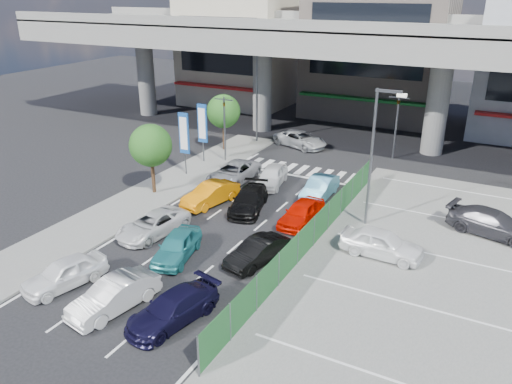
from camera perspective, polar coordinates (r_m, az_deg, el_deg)
The scene contains 31 objects.
ground at distance 27.76m, azimuth -5.28°, elevation -5.55°, with size 120.00×120.00×0.00m, color black.
parking_lot at distance 26.03m, azimuth 18.42°, elevation -8.68°, with size 12.00×28.00×0.06m, color #61625F.
sidewalk_left at distance 34.47m, azimuth -11.52°, elevation -0.08°, with size 4.00×30.00×0.12m, color #61625F.
fence_run at distance 25.96m, azimuth 5.81°, elevation -5.42°, with size 0.16×22.00×1.80m, color #1B5023, non-canonical shape.
expressway at distance 44.77m, azimuth 10.32°, elevation 16.65°, with size 64.00×14.00×10.75m.
building_west at distance 60.54m, azimuth -1.82°, elevation 16.22°, with size 12.00×10.90×13.00m.
building_center at distance 55.39m, azimuth 13.90°, elevation 16.08°, with size 14.00×10.90×15.00m.
traffic_light_left at distance 39.06m, azimuth -3.65°, elevation 8.97°, with size 1.60×1.24×5.20m.
traffic_light_right at distance 41.26m, azimuth 15.88°, elevation 8.89°, with size 1.60×1.24×5.20m.
street_lamp_right at distance 28.42m, azimuth 13.48°, elevation 5.00°, with size 1.65×0.22×8.00m.
street_lamp_left at distance 44.07m, azimuth 0.30°, elevation 11.66°, with size 1.65×0.22×8.00m.
signboard_near at distance 36.60m, azimuth -8.22°, elevation 6.45°, with size 0.80×0.14×4.70m.
signboard_far at distance 39.19m, azimuth -6.15°, elevation 7.61°, with size 0.80×0.14×4.70m.
tree_near at distance 33.37m, azimuth -11.95°, elevation 5.21°, with size 2.80×2.80×4.80m.
tree_far at distance 42.08m, azimuth -3.74°, elevation 9.17°, with size 2.80×2.80×4.80m.
van_white_back_left at distance 25.05m, azimuth -21.02°, elevation -8.63°, with size 1.60×3.98×1.36m, color white.
hatch_white_back_mid at distance 22.70m, azimuth -15.91°, elevation -11.30°, with size 1.46×4.19×1.38m, color silver.
minivan_navy_back at distance 21.48m, azimuth -9.49°, elevation -12.99°, with size 1.76×4.34×1.26m, color black.
sedan_white_mid_left at distance 28.61m, azimuth -11.71°, elevation -3.65°, with size 2.08×4.52×1.26m, color silver.
taxi_teal_mid at distance 26.01m, azimuth -9.03°, elevation -6.10°, with size 1.59×3.96×1.35m, color teal.
hatch_black_mid_right at distance 25.23m, azimuth 0.15°, elevation -6.86°, with size 1.34×3.83×1.26m, color black.
taxi_orange_left at distance 32.04m, azimuth -5.21°, elevation -0.24°, with size 1.46×4.19×1.38m, color orange.
sedan_black_mid at distance 31.09m, azimuth -0.83°, elevation -0.93°, with size 1.85×4.55×1.32m, color black.
taxi_orange_right at distance 29.43m, azimuth 5.23°, elevation -2.36°, with size 1.62×4.04×1.38m, color red.
wagon_silver_front_left at distance 35.63m, azimuth -2.59°, elevation 2.21°, with size 2.29×4.97×1.38m, color gray.
sedan_white_front_mid at distance 35.01m, azimuth 1.81°, elevation 1.85°, with size 1.63×4.05×1.38m, color white.
kei_truck_front_right at distance 33.15m, azimuth 7.29°, elevation 0.46°, with size 1.46×4.19×1.38m, color #5399BA.
crossing_wagon_silver at distance 43.88m, azimuth 5.09°, elevation 6.02°, with size 2.25×4.89×1.36m, color #A4A7AB.
parked_sedan_white at distance 26.52m, azimuth 14.16°, elevation -5.69°, with size 1.71×4.25×1.45m, color white.
parked_sedan_dgrey at distance 30.81m, azimuth 25.43°, elevation -3.24°, with size 1.99×4.91×1.42m, color #35343A.
traffic_cone at distance 27.00m, azimuth 10.82°, elevation -5.71°, with size 0.38×0.38×0.74m, color red.
Camera 1 is at (13.60, -20.45, 12.95)m, focal length 35.00 mm.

